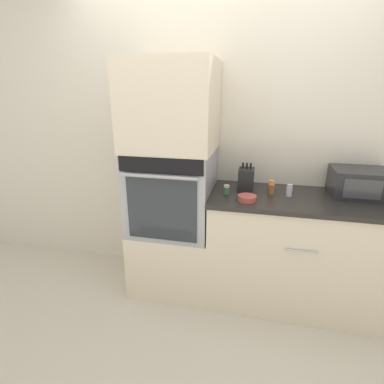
{
  "coord_description": "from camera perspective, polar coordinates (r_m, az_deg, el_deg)",
  "views": [
    {
      "loc": [
        0.33,
        -1.92,
        1.68
      ],
      "look_at": [
        -0.15,
        0.21,
        0.92
      ],
      "focal_mm": 28.0,
      "sensor_mm": 36.0,
      "label": 1
    }
  ],
  "objects": [
    {
      "name": "oven_cabinet_upper",
      "position": [
        2.32,
        -4.04,
        16.04
      ],
      "size": [
        0.67,
        0.6,
        0.66
      ],
      "color": "beige",
      "rests_on": "wall_oven"
    },
    {
      "name": "bowl",
      "position": [
        2.19,
        10.42,
        -1.14
      ],
      "size": [
        0.13,
        0.13,
        0.04
      ],
      "color": "#B24C42",
      "rests_on": "counter_unit"
    },
    {
      "name": "wall_back",
      "position": [
        2.61,
        5.39,
        9.52
      ],
      "size": [
        8.0,
        0.05,
        2.5
      ],
      "color": "beige",
      "rests_on": "ground_plane"
    },
    {
      "name": "condiment_jar_far",
      "position": [
        2.45,
        14.92,
        1.17
      ],
      "size": [
        0.04,
        0.04,
        0.08
      ],
      "color": "silver",
      "rests_on": "counter_unit"
    },
    {
      "name": "ground_plane",
      "position": [
        2.58,
        2.47,
        -21.65
      ],
      "size": [
        12.0,
        12.0,
        0.0
      ],
      "primitive_type": "plane",
      "color": "beige"
    },
    {
      "name": "condiment_jar_mid",
      "position": [
        2.36,
        18.06,
        0.3
      ],
      "size": [
        0.05,
        0.05,
        0.09
      ],
      "color": "silver",
      "rests_on": "counter_unit"
    },
    {
      "name": "condiment_jar_back",
      "position": [
        2.3,
        6.6,
        0.44
      ],
      "size": [
        0.05,
        0.05,
        0.07
      ],
      "color": "#427047",
      "rests_on": "counter_unit"
    },
    {
      "name": "condiment_jar_near",
      "position": [
        2.37,
        14.88,
        0.47
      ],
      "size": [
        0.05,
        0.05,
        0.07
      ],
      "color": "brown",
      "rests_on": "counter_unit"
    },
    {
      "name": "microwave",
      "position": [
        2.55,
        29.29,
        1.54
      ],
      "size": [
        0.4,
        0.33,
        0.21
      ],
      "color": "#232326",
      "rests_on": "counter_unit"
    },
    {
      "name": "oven_cabinet_base",
      "position": [
        2.71,
        -3.4,
        -12.04
      ],
      "size": [
        0.67,
        0.6,
        0.56
      ],
      "color": "beige",
      "rests_on": "ground_plane"
    },
    {
      "name": "knife_block",
      "position": [
        2.38,
        10.25,
        2.32
      ],
      "size": [
        0.12,
        0.14,
        0.23
      ],
      "color": "black",
      "rests_on": "counter_unit"
    },
    {
      "name": "counter_unit",
      "position": [
        2.56,
        18.89,
        -10.57
      ],
      "size": [
        1.34,
        0.63,
        0.91
      ],
      "color": "beige",
      "rests_on": "ground_plane"
    },
    {
      "name": "wall_oven",
      "position": [
        2.45,
        -3.7,
        0.35
      ],
      "size": [
        0.65,
        0.64,
        0.67
      ],
      "color": "#9EA0A5",
      "rests_on": "oven_cabinet_base"
    }
  ]
}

